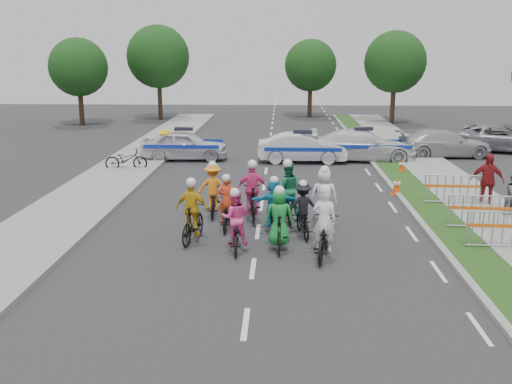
{
  "coord_description": "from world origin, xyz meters",
  "views": [
    {
      "loc": [
        0.67,
        -13.4,
        5.3
      ],
      "look_at": [
        -0.08,
        3.57,
        1.1
      ],
      "focal_mm": 40.0,
      "sensor_mm": 36.0,
      "label": 1
    }
  ],
  "objects_px": {
    "barrier_2": "(452,190)",
    "cone_1": "(402,166)",
    "rider_8": "(287,198)",
    "tree_4": "(311,66)",
    "rider_4": "(302,214)",
    "tree_0": "(78,67)",
    "tree_3": "(158,57)",
    "police_car_0": "(184,145)",
    "civilian_sedan": "(444,143)",
    "civilian_suv": "(499,138)",
    "police_car_1": "(302,148)",
    "parked_bike": "(126,159)",
    "rider_10": "(213,194)",
    "rider_1": "(279,225)",
    "rider_2": "(235,227)",
    "cone_0": "(397,186)",
    "rider_3": "(193,217)",
    "police_car_2": "(363,145)",
    "spectator_2": "(487,181)",
    "rider_7": "(324,204)",
    "barrier_1": "(480,213)",
    "rider_6": "(227,210)",
    "marshal_hiviz": "(165,145)",
    "rider_0": "(324,234)",
    "barrier_0": "(503,231)",
    "tree_1": "(395,62)",
    "rider_9": "(253,197)"
  },
  "relations": [
    {
      "from": "police_car_2",
      "to": "spectator_2",
      "type": "distance_m",
      "value": 9.19
    },
    {
      "from": "rider_8",
      "to": "parked_bike",
      "type": "distance_m",
      "value": 10.55
    },
    {
      "from": "barrier_0",
      "to": "barrier_2",
      "type": "distance_m",
      "value": 4.69
    },
    {
      "from": "cone_1",
      "to": "rider_6",
      "type": "bearing_deg",
      "value": -129.84
    },
    {
      "from": "rider_3",
      "to": "rider_7",
      "type": "xyz_separation_m",
      "value": [
        3.81,
        1.55,
        0.03
      ]
    },
    {
      "from": "rider_2",
      "to": "civilian_suv",
      "type": "height_order",
      "value": "rider_2"
    },
    {
      "from": "rider_8",
      "to": "spectator_2",
      "type": "xyz_separation_m",
      "value": [
        6.95,
        1.89,
        0.2
      ]
    },
    {
      "from": "police_car_0",
      "to": "barrier_1",
      "type": "distance_m",
      "value": 15.65
    },
    {
      "from": "police_car_0",
      "to": "barrier_1",
      "type": "bearing_deg",
      "value": -138.77
    },
    {
      "from": "marshal_hiviz",
      "to": "police_car_1",
      "type": "bearing_deg",
      "value": -136.22
    },
    {
      "from": "cone_0",
      "to": "rider_4",
      "type": "bearing_deg",
      "value": -126.15
    },
    {
      "from": "rider_1",
      "to": "barrier_1",
      "type": "bearing_deg",
      "value": -163.22
    },
    {
      "from": "rider_6",
      "to": "cone_1",
      "type": "relative_size",
      "value": 2.48
    },
    {
      "from": "rider_8",
      "to": "civilian_sedan",
      "type": "xyz_separation_m",
      "value": [
        8.2,
        11.75,
        -0.05
      ]
    },
    {
      "from": "barrier_2",
      "to": "cone_1",
      "type": "bearing_deg",
      "value": 96.88
    },
    {
      "from": "rider_9",
      "to": "barrier_0",
      "type": "height_order",
      "value": "rider_9"
    },
    {
      "from": "rider_0",
      "to": "rider_2",
      "type": "distance_m",
      "value": 2.41
    },
    {
      "from": "rider_4",
      "to": "spectator_2",
      "type": "distance_m",
      "value": 7.4
    },
    {
      "from": "barrier_0",
      "to": "parked_bike",
      "type": "distance_m",
      "value": 16.7
    },
    {
      "from": "police_car_1",
      "to": "cone_0",
      "type": "height_order",
      "value": "police_car_1"
    },
    {
      "from": "civilian_sedan",
      "to": "rider_2",
      "type": "bearing_deg",
      "value": 142.31
    },
    {
      "from": "civilian_sedan",
      "to": "marshal_hiviz",
      "type": "height_order",
      "value": "marshal_hiviz"
    },
    {
      "from": "civilian_sedan",
      "to": "tree_0",
      "type": "distance_m",
      "value": 26.22
    },
    {
      "from": "rider_1",
      "to": "barrier_0",
      "type": "relative_size",
      "value": 0.91
    },
    {
      "from": "police_car_2",
      "to": "tree_0",
      "type": "distance_m",
      "value": 23.14
    },
    {
      "from": "rider_0",
      "to": "civilian_sedan",
      "type": "distance_m",
      "value": 16.82
    },
    {
      "from": "rider_0",
      "to": "police_car_2",
      "type": "height_order",
      "value": "rider_0"
    },
    {
      "from": "rider_2",
      "to": "barrier_1",
      "type": "height_order",
      "value": "rider_2"
    },
    {
      "from": "rider_6",
      "to": "tree_0",
      "type": "relative_size",
      "value": 0.28
    },
    {
      "from": "civilian_sedan",
      "to": "civilian_suv",
      "type": "height_order",
      "value": "civilian_suv"
    },
    {
      "from": "police_car_0",
      "to": "cone_1",
      "type": "relative_size",
      "value": 6.19
    },
    {
      "from": "rider_10",
      "to": "tree_0",
      "type": "bearing_deg",
      "value": -63.93
    },
    {
      "from": "rider_1",
      "to": "rider_2",
      "type": "relative_size",
      "value": 1.03
    },
    {
      "from": "rider_6",
      "to": "tree_4",
      "type": "bearing_deg",
      "value": -95.48
    },
    {
      "from": "barrier_1",
      "to": "police_car_1",
      "type": "bearing_deg",
      "value": 114.68
    },
    {
      "from": "police_car_1",
      "to": "parked_bike",
      "type": "bearing_deg",
      "value": 105.05
    },
    {
      "from": "tree_1",
      "to": "tree_3",
      "type": "distance_m",
      "value": 18.11
    },
    {
      "from": "cone_1",
      "to": "tree_3",
      "type": "xyz_separation_m",
      "value": [
        -15.05,
        20.31,
        4.55
      ]
    },
    {
      "from": "civilian_suv",
      "to": "parked_bike",
      "type": "distance_m",
      "value": 19.82
    },
    {
      "from": "cone_1",
      "to": "rider_4",
      "type": "bearing_deg",
      "value": -117.71
    },
    {
      "from": "rider_4",
      "to": "tree_0",
      "type": "relative_size",
      "value": 0.28
    },
    {
      "from": "rider_0",
      "to": "tree_4",
      "type": "xyz_separation_m",
      "value": [
        1.18,
        33.1,
        3.53
      ]
    },
    {
      "from": "rider_2",
      "to": "spectator_2",
      "type": "xyz_separation_m",
      "value": [
        8.38,
        4.86,
        0.28
      ]
    },
    {
      "from": "rider_3",
      "to": "civilian_suv",
      "type": "bearing_deg",
      "value": -121.82
    },
    {
      "from": "cone_1",
      "to": "tree_3",
      "type": "height_order",
      "value": "tree_3"
    },
    {
      "from": "rider_1",
      "to": "spectator_2",
      "type": "distance_m",
      "value": 8.64
    },
    {
      "from": "rider_8",
      "to": "tree_4",
      "type": "height_order",
      "value": "tree_4"
    },
    {
      "from": "police_car_1",
      "to": "civilian_suv",
      "type": "relative_size",
      "value": 0.83
    },
    {
      "from": "rider_4",
      "to": "police_car_1",
      "type": "bearing_deg",
      "value": -101.42
    },
    {
      "from": "rider_3",
      "to": "tree_4",
      "type": "distance_m",
      "value": 32.54
    }
  ]
}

